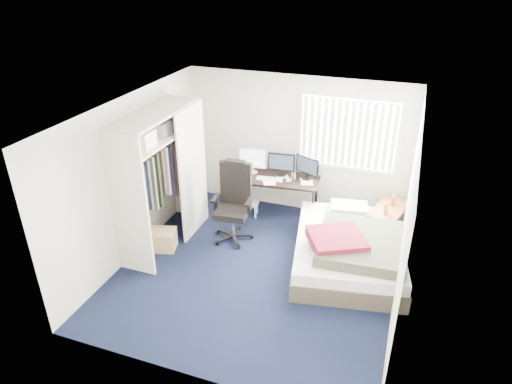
{
  "coord_description": "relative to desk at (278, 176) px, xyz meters",
  "views": [
    {
      "loc": [
        1.85,
        -5.29,
        4.23
      ],
      "look_at": [
        -0.16,
        0.4,
        1.11
      ],
      "focal_mm": 32.0,
      "sensor_mm": 36.0,
      "label": 1
    }
  ],
  "objects": [
    {
      "name": "ground",
      "position": [
        0.23,
        -1.76,
        -0.77
      ],
      "size": [
        4.2,
        4.2,
        0.0
      ],
      "primitive_type": "plane",
      "color": "black",
      "rests_on": "ground"
    },
    {
      "name": "office_chair",
      "position": [
        -0.45,
        -0.98,
        -0.26
      ],
      "size": [
        0.68,
        0.68,
        1.34
      ],
      "color": "black",
      "rests_on": "ground"
    },
    {
      "name": "bed",
      "position": [
        1.5,
        -1.14,
        -0.48
      ],
      "size": [
        1.94,
        2.37,
        0.7
      ],
      "color": "#423B2F",
      "rests_on": "ground"
    },
    {
      "name": "pine_box",
      "position": [
        -1.42,
        -1.72,
        -0.6
      ],
      "size": [
        0.52,
        0.44,
        0.33
      ],
      "primitive_type": "cube",
      "rotation": [
        0.0,
        0.0,
        0.26
      ],
      "color": "tan",
      "rests_on": "ground"
    },
    {
      "name": "window_assembly",
      "position": [
        1.13,
        0.29,
        0.83
      ],
      "size": [
        1.72,
        0.09,
        1.32
      ],
      "color": "white",
      "rests_on": "ground"
    },
    {
      "name": "footstool",
      "position": [
        -0.45,
        -0.23,
        -0.56
      ],
      "size": [
        0.37,
        0.32,
        0.27
      ],
      "color": "white",
      "rests_on": "ground"
    },
    {
      "name": "desk",
      "position": [
        0.0,
        0.0,
        0.0
      ],
      "size": [
        1.56,
        0.85,
        1.2
      ],
      "color": "black",
      "rests_on": "ground"
    },
    {
      "name": "nightstand",
      "position": [
        1.98,
        -0.22,
        -0.23
      ],
      "size": [
        0.65,
        0.96,
        0.78
      ],
      "color": "brown",
      "rests_on": "ground"
    },
    {
      "name": "room_shell",
      "position": [
        0.23,
        -1.76,
        0.74
      ],
      "size": [
        4.2,
        4.2,
        4.2
      ],
      "color": "silver",
      "rests_on": "ground"
    },
    {
      "name": "closet",
      "position": [
        -1.44,
        -1.49,
        0.58
      ],
      "size": [
        0.64,
        1.84,
        2.22
      ],
      "color": "beige",
      "rests_on": "ground"
    }
  ]
}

